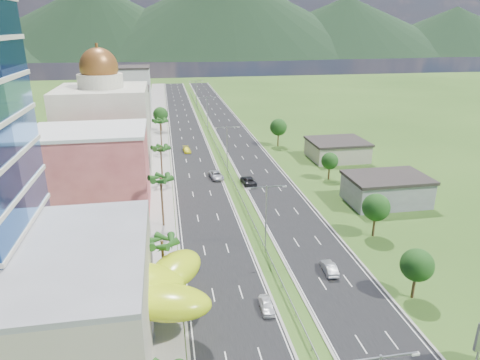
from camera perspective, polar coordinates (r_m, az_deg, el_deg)
ground at (r=59.48m, az=5.66°, el=-14.12°), size 500.00×500.00×0.00m
road_left at (r=141.38m, az=-7.15°, el=6.17°), size 11.00×260.00×0.04m
road_right at (r=142.88m, az=-1.11°, el=6.47°), size 11.00×260.00×0.04m
sidewalk_left at (r=141.24m, az=-11.02°, el=5.96°), size 7.00×260.00×0.12m
median_guardrail at (r=124.44m, az=-3.22°, el=4.69°), size 0.10×216.06×0.76m
streetlight_median_b at (r=64.66m, az=3.50°, el=-4.27°), size 6.04×0.25×11.00m
streetlight_median_c at (r=101.80m, az=-1.75°, el=4.84°), size 6.04×0.25×11.00m
streetlight_median_d at (r=145.41m, az=-4.40°, el=9.36°), size 6.04×0.25×11.00m
streetlight_median_e at (r=189.67m, az=-5.85°, el=11.78°), size 6.04×0.25×11.00m
mall_podium at (r=52.78m, az=-28.99°, el=-14.55°), size 30.00×24.00×11.00m
lime_canopy at (r=51.96m, az=-15.27°, el=-13.75°), size 18.00×15.00×7.40m
pink_shophouse at (r=84.46m, az=-19.00°, el=1.08°), size 20.00×15.00×15.00m
domed_building at (r=105.48m, az=-17.53°, el=7.03°), size 20.00×20.00×28.70m
midrise_grey at (r=130.37m, az=-15.71°, el=8.02°), size 16.00×15.00×16.00m
midrise_beige at (r=152.18m, az=-14.97°, el=9.13°), size 16.00×15.00×13.00m
midrise_white at (r=174.43m, az=-14.51°, el=11.31°), size 16.00×15.00×18.00m
shed_near at (r=89.15m, az=18.90°, el=-1.36°), size 15.00×10.00×5.00m
shed_far at (r=115.65m, az=12.80°, el=3.85°), size 14.00×12.00×4.40m
palm_tree_b at (r=55.78m, az=-10.36°, el=-8.38°), size 3.60×3.60×8.10m
palm_tree_c at (r=73.55m, az=-10.52°, el=-0.06°), size 3.60×3.60×9.60m
palm_tree_d at (r=95.78m, az=-10.54°, el=4.03°), size 3.60×3.60×8.60m
palm_tree_e at (r=119.89m, az=-10.60°, el=7.58°), size 3.60×3.60×9.40m
leafy_tree_lfar at (r=144.93m, az=-10.56°, el=8.58°), size 4.90×4.90×8.05m
leafy_tree_ra at (r=59.22m, az=22.54°, el=-10.45°), size 4.20×4.20×6.90m
leafy_tree_rb at (r=73.49m, az=17.69°, el=-3.50°), size 4.55×4.55×7.47m
leafy_tree_rc at (r=98.78m, az=11.88°, el=2.50°), size 3.85×3.85×6.33m
leafy_tree_rd at (r=124.71m, az=5.15°, el=7.03°), size 4.90×4.90×8.05m
mountain_ridge at (r=503.88m, az=-1.69°, el=16.11°), size 860.00×140.00×90.00m
car_white_near_left at (r=55.00m, az=3.57°, el=-16.32°), size 1.74×4.01×1.35m
car_dark_left at (r=64.06m, az=-6.42°, el=-10.70°), size 1.92×4.22×1.34m
car_silver_mid_left at (r=98.28m, az=-3.18°, el=0.65°), size 3.32×5.99×1.59m
car_yellow_far_left at (r=119.95m, az=-7.12°, el=4.03°), size 2.37×4.75×1.32m
car_silver_right at (r=63.28m, az=11.81°, el=-11.37°), size 1.84×4.56×1.47m
car_dark_far_right at (r=94.64m, az=1.10°, el=-0.08°), size 3.04×6.02×1.63m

